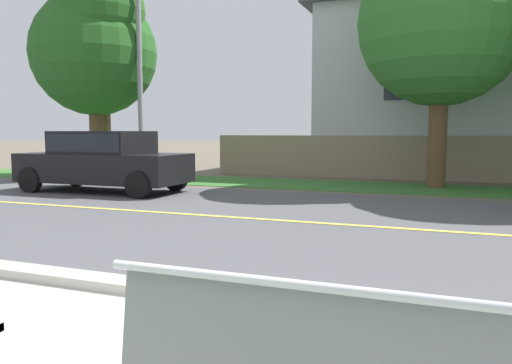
% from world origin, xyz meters
% --- Properties ---
extents(ground_plane, '(140.00, 140.00, 0.00)m').
position_xyz_m(ground_plane, '(0.00, 8.00, 0.00)').
color(ground_plane, '#665B4C').
extents(curb_edge, '(44.00, 0.30, 0.11)m').
position_xyz_m(curb_edge, '(0.00, 2.35, 0.06)').
color(curb_edge, '#ADA89E').
rests_on(curb_edge, ground_plane).
extents(street_asphalt, '(52.00, 8.00, 0.01)m').
position_xyz_m(street_asphalt, '(0.00, 6.50, 0.00)').
color(street_asphalt, '#515156').
rests_on(street_asphalt, ground_plane).
extents(road_centre_line, '(48.00, 0.14, 0.01)m').
position_xyz_m(road_centre_line, '(0.00, 6.50, 0.01)').
color(road_centre_line, '#E0CC4C').
rests_on(road_centre_line, ground_plane).
extents(far_verge_grass, '(48.00, 2.80, 0.02)m').
position_xyz_m(far_verge_grass, '(0.00, 12.39, 0.01)').
color(far_verge_grass, '#38702D').
rests_on(far_verge_grass, ground_plane).
extents(car_black_far, '(4.30, 1.86, 1.54)m').
position_xyz_m(car_black_far, '(-6.40, 8.90, 0.85)').
color(car_black_far, black).
rests_on(car_black_far, ground_plane).
extents(streetlamp, '(0.24, 2.10, 6.89)m').
position_xyz_m(streetlamp, '(-7.34, 12.20, 3.95)').
color(streetlamp, gray).
rests_on(streetlamp, ground_plane).
extents(shade_tree_far_left, '(4.14, 4.14, 6.84)m').
position_xyz_m(shade_tree_far_left, '(-9.29, 12.37, 4.44)').
color(shade_tree_far_left, brown).
rests_on(shade_tree_far_left, ground_plane).
extents(shade_tree_left, '(4.39, 4.39, 7.24)m').
position_xyz_m(shade_tree_left, '(1.62, 12.78, 4.71)').
color(shade_tree_left, brown).
rests_on(shade_tree_left, ground_plane).
extents(garden_wall, '(13.00, 0.36, 1.40)m').
position_xyz_m(garden_wall, '(0.54, 15.08, 0.70)').
color(garden_wall, gray).
rests_on(garden_wall, ground_plane).
extents(house_across_street, '(11.53, 6.91, 6.39)m').
position_xyz_m(house_across_street, '(2.72, 18.28, 3.24)').
color(house_across_street, '#B7BCC1').
rests_on(house_across_street, ground_plane).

